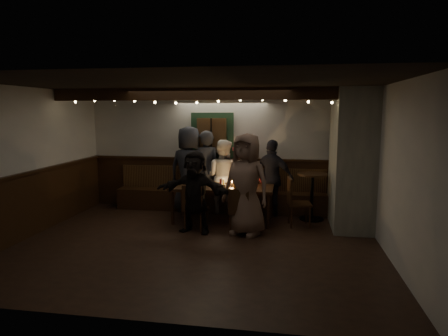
% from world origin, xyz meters
% --- Properties ---
extents(room, '(6.02, 5.01, 2.62)m').
position_xyz_m(room, '(1.07, 1.42, 1.07)').
color(room, black).
rests_on(room, ground).
extents(dining_table, '(1.99, 0.85, 0.86)m').
position_xyz_m(dining_table, '(0.20, 1.40, 0.65)').
color(dining_table, black).
rests_on(dining_table, ground).
extents(chair_near_left, '(0.44, 0.44, 0.86)m').
position_xyz_m(chair_near_left, '(-0.20, 0.67, 0.48)').
color(chair_near_left, black).
rests_on(chair_near_left, ground).
extents(chair_near_right, '(0.42, 0.42, 0.83)m').
position_xyz_m(chair_near_right, '(0.64, 0.63, 0.47)').
color(chair_near_right, black).
rests_on(chair_near_right, ground).
extents(chair_end, '(0.48, 0.48, 0.93)m').
position_xyz_m(chair_end, '(1.62, 1.32, 0.53)').
color(chair_end, black).
rests_on(chair_end, ground).
extents(high_top, '(0.60, 0.60, 0.95)m').
position_xyz_m(high_top, '(1.96, 1.84, 0.60)').
color(high_top, black).
rests_on(high_top, ground).
extents(person_a, '(1.00, 0.73, 1.87)m').
position_xyz_m(person_a, '(-0.63, 2.05, 0.93)').
color(person_a, '#22242D').
rests_on(person_a, ground).
extents(person_b, '(0.76, 0.66, 1.77)m').
position_xyz_m(person_b, '(-0.31, 2.18, 0.89)').
color(person_b, '#2B2D33').
rests_on(person_b, ground).
extents(person_c, '(0.90, 0.79, 1.58)m').
position_xyz_m(person_c, '(0.09, 2.12, 0.79)').
color(person_c, white).
rests_on(person_c, ground).
extents(person_d, '(1.14, 0.81, 1.60)m').
position_xyz_m(person_d, '(0.59, 2.05, 0.80)').
color(person_d, maroon).
rests_on(person_d, ground).
extents(person_e, '(1.01, 0.70, 1.60)m').
position_xyz_m(person_e, '(1.15, 2.05, 0.80)').
color(person_e, black).
rests_on(person_e, ground).
extents(person_f, '(1.45, 0.71, 1.49)m').
position_xyz_m(person_f, '(-0.17, 0.63, 0.75)').
color(person_f, black).
rests_on(person_f, ground).
extents(person_g, '(1.03, 0.86, 1.81)m').
position_xyz_m(person_g, '(0.76, 0.65, 0.90)').
color(person_g, brown).
rests_on(person_g, ground).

